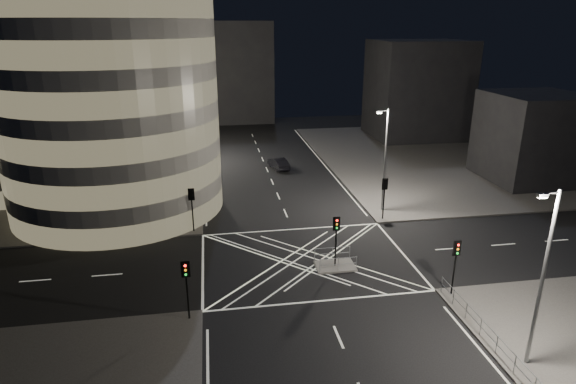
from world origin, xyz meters
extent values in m
plane|color=black|center=(0.00, 0.00, 0.00)|extent=(120.00, 120.00, 0.00)
cube|color=#474543|center=(-29.00, 27.00, 0.07)|extent=(42.00, 42.00, 0.15)
cube|color=#474543|center=(29.00, 27.00, 0.07)|extent=(42.00, 42.00, 0.15)
cube|color=slate|center=(2.00, -1.50, 0.07)|extent=(3.00, 2.00, 0.15)
cylinder|color=gray|center=(-16.00, 14.00, 12.65)|extent=(20.00, 20.00, 25.00)
cube|color=gray|center=(-26.00, 24.00, 12.65)|extent=(20.00, 18.00, 25.00)
cube|color=gray|center=(-22.00, 42.00, 11.15)|extent=(24.00, 16.00, 22.00)
cube|color=black|center=(26.00, 40.00, 7.65)|extent=(14.00, 12.00, 15.00)
cube|color=black|center=(30.00, 16.00, 5.15)|extent=(10.00, 10.00, 10.00)
cube|color=black|center=(-4.00, 58.00, 9.00)|extent=(18.00, 8.00, 18.00)
cylinder|color=black|center=(-10.50, 9.00, 1.85)|extent=(0.32, 0.32, 3.40)
ellipsoid|color=black|center=(-10.50, 9.00, 4.94)|extent=(5.04, 5.04, 5.80)
cylinder|color=black|center=(-10.50, 15.00, 1.98)|extent=(0.32, 0.32, 3.66)
ellipsoid|color=black|center=(-10.50, 15.00, 5.11)|extent=(4.70, 4.70, 5.40)
cylinder|color=black|center=(-10.50, 21.00, 2.06)|extent=(0.32, 0.32, 3.83)
ellipsoid|color=black|center=(-10.50, 21.00, 5.29)|extent=(4.76, 4.76, 5.47)
cylinder|color=black|center=(-10.50, 27.00, 1.74)|extent=(0.32, 0.32, 3.19)
ellipsoid|color=black|center=(-10.50, 27.00, 4.76)|extent=(5.18, 5.18, 5.96)
cylinder|color=black|center=(-10.50, 33.00, 1.67)|extent=(0.32, 0.32, 3.04)
ellipsoid|color=black|center=(-10.50, 33.00, 4.21)|extent=(3.71, 3.71, 4.27)
cylinder|color=black|center=(-8.80, 6.80, 1.65)|extent=(0.12, 0.12, 3.00)
cube|color=black|center=(-8.80, 6.80, 3.60)|extent=(0.28, 0.22, 0.90)
cube|color=black|center=(-8.80, 6.80, 3.60)|extent=(0.55, 0.04, 1.10)
cylinder|color=black|center=(-8.80, -6.80, 1.65)|extent=(0.12, 0.12, 3.00)
cube|color=black|center=(-8.80, -6.80, 3.60)|extent=(0.28, 0.22, 0.90)
cube|color=black|center=(-8.80, -6.80, 3.60)|extent=(0.55, 0.04, 1.10)
cylinder|color=black|center=(8.80, 6.80, 1.65)|extent=(0.12, 0.12, 3.00)
cube|color=black|center=(8.80, 6.80, 3.60)|extent=(0.28, 0.22, 0.90)
cube|color=black|center=(8.80, 6.80, 3.60)|extent=(0.55, 0.04, 1.10)
cylinder|color=black|center=(8.80, -6.80, 1.65)|extent=(0.12, 0.12, 3.00)
cube|color=black|center=(8.80, -6.80, 3.60)|extent=(0.28, 0.22, 0.90)
cube|color=black|center=(8.80, -6.80, 3.60)|extent=(0.55, 0.04, 1.10)
cylinder|color=black|center=(2.00, -1.50, 1.65)|extent=(0.12, 0.12, 3.00)
cube|color=black|center=(2.00, -1.50, 3.60)|extent=(0.28, 0.22, 0.90)
cube|color=black|center=(2.00, -1.50, 3.60)|extent=(0.55, 0.04, 1.10)
cylinder|color=slate|center=(-9.50, 12.00, 5.15)|extent=(0.20, 0.20, 10.00)
cylinder|color=slate|center=(-9.05, 12.00, 10.00)|extent=(0.90, 0.10, 0.10)
cube|color=slate|center=(-8.60, 12.00, 9.90)|extent=(0.50, 0.25, 0.18)
cube|color=white|center=(-8.60, 12.00, 9.79)|extent=(0.42, 0.20, 0.05)
cylinder|color=slate|center=(-9.50, 30.00, 5.15)|extent=(0.20, 0.20, 10.00)
cylinder|color=slate|center=(-9.05, 30.00, 10.00)|extent=(0.90, 0.10, 0.10)
cube|color=slate|center=(-8.60, 30.00, 9.90)|extent=(0.50, 0.25, 0.18)
cube|color=white|center=(-8.60, 30.00, 9.79)|extent=(0.42, 0.20, 0.05)
cylinder|color=slate|center=(9.50, 9.00, 5.15)|extent=(0.20, 0.20, 10.00)
cylinder|color=slate|center=(9.05, 9.00, 10.00)|extent=(0.90, 0.10, 0.10)
cube|color=slate|center=(8.60, 9.00, 9.90)|extent=(0.50, 0.25, 0.18)
cube|color=white|center=(8.60, 9.00, 9.79)|extent=(0.42, 0.20, 0.05)
cylinder|color=slate|center=(9.50, -14.00, 5.15)|extent=(0.20, 0.20, 10.00)
cylinder|color=slate|center=(9.05, -14.00, 10.00)|extent=(0.90, 0.10, 0.10)
cube|color=slate|center=(8.60, -14.00, 9.90)|extent=(0.50, 0.25, 0.18)
cube|color=white|center=(8.60, -14.00, 9.79)|extent=(0.42, 0.20, 0.05)
cube|color=slate|center=(8.30, -12.15, 0.70)|extent=(0.06, 11.70, 1.10)
cube|color=slate|center=(2.00, -2.40, 0.70)|extent=(2.80, 0.06, 1.10)
cube|color=slate|center=(2.00, -0.60, 0.70)|extent=(2.80, 0.06, 1.10)
imported|color=black|center=(1.50, 25.20, 0.72)|extent=(2.43, 4.59, 1.44)
camera|label=1|loc=(-6.87, -33.29, 17.66)|focal=30.00mm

